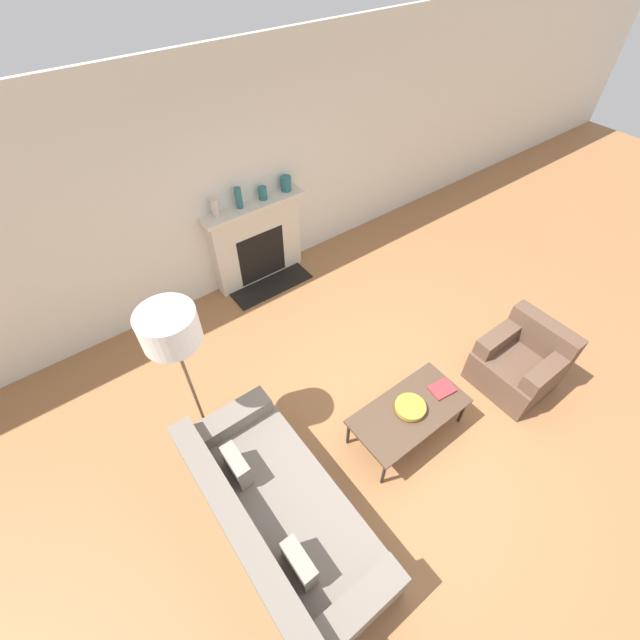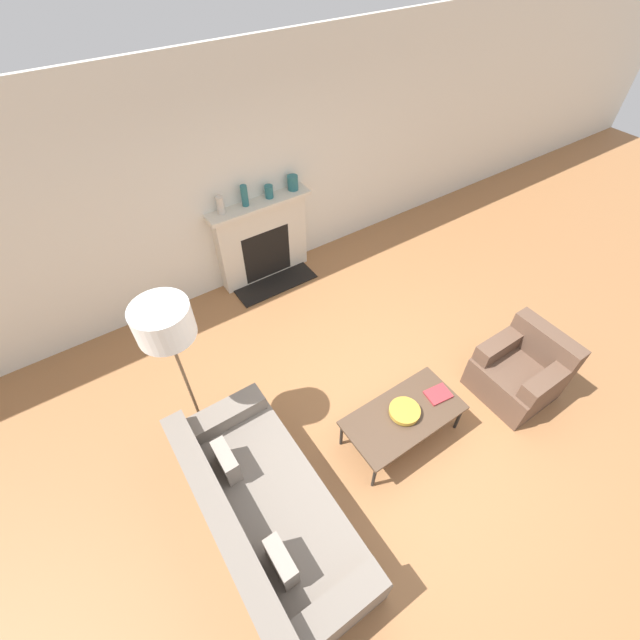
{
  "view_description": "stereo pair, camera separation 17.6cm",
  "coord_description": "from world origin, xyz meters",
  "px_view_note": "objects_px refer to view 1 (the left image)",
  "views": [
    {
      "loc": [
        -2.02,
        -1.22,
        4.02
      ],
      "look_at": [
        -0.01,
        1.47,
        0.45
      ],
      "focal_mm": 24.0,
      "sensor_mm": 36.0,
      "label": 1
    },
    {
      "loc": [
        -1.88,
        -1.32,
        4.02
      ],
      "look_at": [
        -0.01,
        1.47,
        0.45
      ],
      "focal_mm": 24.0,
      "sensor_mm": 36.0,
      "label": 2
    }
  ],
  "objects_px": {
    "coffee_table": "(409,412)",
    "mantel_vase_center_right": "(263,193)",
    "mantel_vase_left": "(215,208)",
    "floor_lamp": "(171,334)",
    "fireplace": "(258,243)",
    "book": "(442,389)",
    "mantel_vase_center_left": "(239,198)",
    "armchair_near": "(520,363)",
    "couch": "(278,516)",
    "mantel_vase_right": "(286,184)",
    "bowl": "(410,407)"
  },
  "relations": [
    {
      "from": "floor_lamp",
      "to": "mantel_vase_left",
      "type": "height_order",
      "value": "floor_lamp"
    },
    {
      "from": "mantel_vase_center_right",
      "to": "mantel_vase_right",
      "type": "distance_m",
      "value": 0.35
    },
    {
      "from": "floor_lamp",
      "to": "mantel_vase_left",
      "type": "relative_size",
      "value": 7.93
    },
    {
      "from": "coffee_table",
      "to": "couch",
      "type": "bearing_deg",
      "value": -179.31
    },
    {
      "from": "fireplace",
      "to": "mantel_vase_center_right",
      "type": "height_order",
      "value": "mantel_vase_center_right"
    },
    {
      "from": "couch",
      "to": "book",
      "type": "relative_size",
      "value": 7.79
    },
    {
      "from": "armchair_near",
      "to": "floor_lamp",
      "type": "relative_size",
      "value": 0.45
    },
    {
      "from": "mantel_vase_right",
      "to": "mantel_vase_left",
      "type": "bearing_deg",
      "value": -180.0
    },
    {
      "from": "floor_lamp",
      "to": "mantel_vase_center_right",
      "type": "xyz_separation_m",
      "value": [
        1.9,
        1.8,
        -0.28
      ]
    },
    {
      "from": "couch",
      "to": "bowl",
      "type": "bearing_deg",
      "value": -89.01
    },
    {
      "from": "bowl",
      "to": "mantel_vase_left",
      "type": "distance_m",
      "value": 3.14
    },
    {
      "from": "coffee_table",
      "to": "armchair_near",
      "type": "bearing_deg",
      "value": -10.27
    },
    {
      "from": "coffee_table",
      "to": "mantel_vase_left",
      "type": "xyz_separation_m",
      "value": [
        -0.37,
        3.01,
        0.9
      ]
    },
    {
      "from": "floor_lamp",
      "to": "mantel_vase_center_left",
      "type": "bearing_deg",
      "value": 48.84
    },
    {
      "from": "coffee_table",
      "to": "mantel_vase_center_left",
      "type": "xyz_separation_m",
      "value": [
        -0.06,
        3.01,
        0.92
      ]
    },
    {
      "from": "couch",
      "to": "mantel_vase_right",
      "type": "relative_size",
      "value": 11.03
    },
    {
      "from": "book",
      "to": "mantel_vase_center_right",
      "type": "height_order",
      "value": "mantel_vase_center_right"
    },
    {
      "from": "coffee_table",
      "to": "mantel_vase_right",
      "type": "distance_m",
      "value": 3.2
    },
    {
      "from": "fireplace",
      "to": "bowl",
      "type": "xyz_separation_m",
      "value": [
        -0.1,
        -2.98,
        -0.12
      ]
    },
    {
      "from": "couch",
      "to": "coffee_table",
      "type": "distance_m",
      "value": 1.55
    },
    {
      "from": "bowl",
      "to": "mantel_vase_center_right",
      "type": "distance_m",
      "value": 3.12
    },
    {
      "from": "mantel_vase_center_right",
      "to": "fireplace",
      "type": "bearing_deg",
      "value": -175.12
    },
    {
      "from": "fireplace",
      "to": "floor_lamp",
      "type": "bearing_deg",
      "value": -134.24
    },
    {
      "from": "armchair_near",
      "to": "mantel_vase_left",
      "type": "relative_size",
      "value": 3.56
    },
    {
      "from": "coffee_table",
      "to": "mantel_vase_center_right",
      "type": "xyz_separation_m",
      "value": [
        0.28,
        3.01,
        0.87
      ]
    },
    {
      "from": "coffee_table",
      "to": "mantel_vase_center_right",
      "type": "relative_size",
      "value": 7.38
    },
    {
      "from": "floor_lamp",
      "to": "mantel_vase_right",
      "type": "relative_size",
      "value": 9.48
    },
    {
      "from": "fireplace",
      "to": "armchair_near",
      "type": "height_order",
      "value": "fireplace"
    },
    {
      "from": "couch",
      "to": "coffee_table",
      "type": "relative_size",
      "value": 1.74
    },
    {
      "from": "fireplace",
      "to": "couch",
      "type": "relative_size",
      "value": 0.67
    },
    {
      "from": "fireplace",
      "to": "mantel_vase_center_right",
      "type": "bearing_deg",
      "value": 4.88
    },
    {
      "from": "fireplace",
      "to": "armchair_near",
      "type": "distance_m",
      "value": 3.52
    },
    {
      "from": "mantel_vase_left",
      "to": "coffee_table",
      "type": "bearing_deg",
      "value": -82.94
    },
    {
      "from": "mantel_vase_right",
      "to": "mantel_vase_center_left",
      "type": "bearing_deg",
      "value": -180.0
    },
    {
      "from": "book",
      "to": "mantel_vase_right",
      "type": "xyz_separation_m",
      "value": [
        0.2,
        3.03,
        0.84
      ]
    },
    {
      "from": "book",
      "to": "coffee_table",
      "type": "bearing_deg",
      "value": -175.48
    },
    {
      "from": "fireplace",
      "to": "mantel_vase_left",
      "type": "distance_m",
      "value": 0.86
    },
    {
      "from": "book",
      "to": "mantel_vase_center_left",
      "type": "bearing_deg",
      "value": 106.62
    },
    {
      "from": "coffee_table",
      "to": "mantel_vase_left",
      "type": "distance_m",
      "value": 3.16
    },
    {
      "from": "bowl",
      "to": "mantel_vase_center_left",
      "type": "height_order",
      "value": "mantel_vase_center_left"
    },
    {
      "from": "mantel_vase_center_left",
      "to": "mantel_vase_center_right",
      "type": "distance_m",
      "value": 0.34
    },
    {
      "from": "coffee_table",
      "to": "book",
      "type": "distance_m",
      "value": 0.43
    },
    {
      "from": "couch",
      "to": "mantel_vase_center_left",
      "type": "xyz_separation_m",
      "value": [
        1.49,
        3.03,
        1.02
      ]
    },
    {
      "from": "couch",
      "to": "bowl",
      "type": "height_order",
      "value": "couch"
    },
    {
      "from": "fireplace",
      "to": "coffee_table",
      "type": "distance_m",
      "value": 3.0
    },
    {
      "from": "book",
      "to": "mantel_vase_left",
      "type": "bearing_deg",
      "value": 112.34
    },
    {
      "from": "coffee_table",
      "to": "mantel_vase_center_left",
      "type": "bearing_deg",
      "value": 91.07
    },
    {
      "from": "couch",
      "to": "mantel_vase_center_right",
      "type": "height_order",
      "value": "mantel_vase_center_right"
    },
    {
      "from": "floor_lamp",
      "to": "mantel_vase_left",
      "type": "xyz_separation_m",
      "value": [
        1.25,
        1.8,
        -0.25
      ]
    },
    {
      "from": "floor_lamp",
      "to": "mantel_vase_center_left",
      "type": "xyz_separation_m",
      "value": [
        1.57,
        1.8,
        -0.23
      ]
    }
  ]
}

